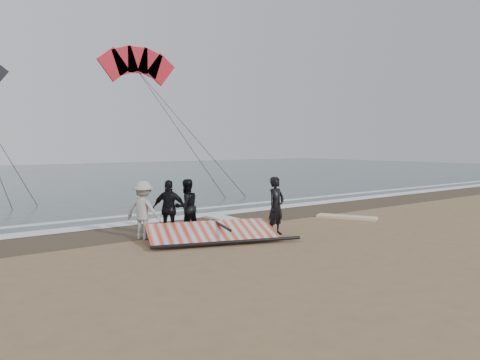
{
  "coord_description": "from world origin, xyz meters",
  "views": [
    {
      "loc": [
        -9.8,
        -9.41,
        2.78
      ],
      "look_at": [
        -0.33,
        3.0,
        1.6
      ],
      "focal_mm": 35.0,
      "sensor_mm": 36.0,
      "label": 1
    }
  ],
  "objects_px": {
    "man_main": "(276,206)",
    "board_cream": "(230,220)",
    "board_white": "(347,217)",
    "sail_rig": "(208,234)"
  },
  "relations": [
    {
      "from": "man_main",
      "to": "sail_rig",
      "type": "relative_size",
      "value": 0.44
    },
    {
      "from": "man_main",
      "to": "board_cream",
      "type": "xyz_separation_m",
      "value": [
        0.31,
        2.81,
        -0.85
      ]
    },
    {
      "from": "board_cream",
      "to": "sail_rig",
      "type": "relative_size",
      "value": 0.65
    },
    {
      "from": "man_main",
      "to": "board_cream",
      "type": "height_order",
      "value": "man_main"
    },
    {
      "from": "board_white",
      "to": "board_cream",
      "type": "xyz_separation_m",
      "value": [
        -4.02,
        1.98,
        0.01
      ]
    },
    {
      "from": "board_cream",
      "to": "sail_rig",
      "type": "height_order",
      "value": "sail_rig"
    },
    {
      "from": "sail_rig",
      "to": "board_cream",
      "type": "bearing_deg",
      "value": 42.88
    },
    {
      "from": "man_main",
      "to": "board_cream",
      "type": "relative_size",
      "value": 0.68
    },
    {
      "from": "man_main",
      "to": "sail_rig",
      "type": "xyz_separation_m",
      "value": [
        -2.18,
        0.5,
        -0.71
      ]
    },
    {
      "from": "board_white",
      "to": "sail_rig",
      "type": "relative_size",
      "value": 0.55
    }
  ]
}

